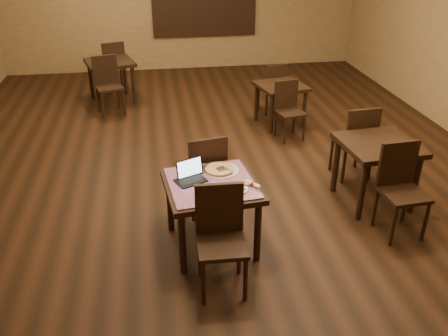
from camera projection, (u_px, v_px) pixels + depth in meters
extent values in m
plane|color=black|center=(213.00, 163.00, 6.83)|extent=(10.00, 10.00, 0.00)
cube|color=#957A4B|center=(182.00, 1.00, 10.50)|extent=(8.00, 0.02, 3.00)
cylinder|color=black|center=(183.00, 243.00, 4.55)|extent=(0.07, 0.07, 0.71)
cylinder|color=black|center=(170.00, 203.00, 5.20)|extent=(0.07, 0.07, 0.71)
cylinder|color=black|center=(258.00, 231.00, 4.72)|extent=(0.07, 0.07, 0.71)
cylinder|color=black|center=(236.00, 193.00, 5.37)|extent=(0.07, 0.07, 0.71)
cube|color=black|center=(211.00, 186.00, 4.79)|extent=(1.01, 1.01, 0.06)
cube|color=#1E1BB3|center=(211.00, 183.00, 4.77)|extent=(0.92, 0.92, 0.02)
cylinder|color=black|center=(203.00, 283.00, 4.21)|extent=(0.04, 0.04, 0.48)
cylinder|color=black|center=(200.00, 257.00, 4.55)|extent=(0.04, 0.04, 0.48)
cylinder|color=black|center=(245.00, 280.00, 4.25)|extent=(0.04, 0.04, 0.48)
cylinder|color=black|center=(239.00, 254.00, 4.59)|extent=(0.04, 0.04, 0.48)
cube|color=black|center=(222.00, 245.00, 4.28)|extent=(0.46, 0.46, 0.04)
cube|color=black|center=(219.00, 208.00, 4.33)|extent=(0.45, 0.06, 0.51)
cylinder|color=black|center=(214.00, 182.00, 5.84)|extent=(0.04, 0.04, 0.47)
cylinder|color=black|center=(224.00, 197.00, 5.53)|extent=(0.04, 0.04, 0.47)
cylinder|color=black|center=(184.00, 188.00, 5.73)|extent=(0.04, 0.04, 0.47)
cylinder|color=black|center=(193.00, 203.00, 5.41)|extent=(0.04, 0.04, 0.47)
cube|color=black|center=(203.00, 173.00, 5.51)|extent=(0.51, 0.51, 0.04)
cube|color=black|center=(208.00, 160.00, 5.21)|extent=(0.44, 0.12, 0.50)
cube|color=black|center=(191.00, 181.00, 4.78)|extent=(0.35, 0.30, 0.01)
cube|color=black|center=(190.00, 168.00, 4.83)|extent=(0.29, 0.16, 0.19)
cube|color=silver|center=(190.00, 168.00, 4.82)|extent=(0.26, 0.13, 0.17)
cylinder|color=white|center=(236.00, 189.00, 4.64)|extent=(0.25, 0.25, 0.01)
cylinder|color=silver|center=(219.00, 170.00, 4.99)|extent=(0.40, 0.40, 0.01)
cylinder|color=beige|center=(219.00, 169.00, 4.99)|extent=(0.30, 0.30, 0.02)
torus|color=#B9893B|center=(219.00, 169.00, 4.99)|extent=(0.31, 0.31, 0.02)
cube|color=silver|center=(222.00, 169.00, 4.97)|extent=(0.17, 0.25, 0.01)
cylinder|color=white|center=(253.00, 184.00, 4.69)|extent=(0.14, 0.17, 0.04)
cylinder|color=#A31B14|center=(253.00, 184.00, 4.69)|extent=(0.05, 0.05, 0.04)
cylinder|color=black|center=(272.00, 114.00, 7.63)|extent=(0.07, 0.07, 0.67)
cylinder|color=black|center=(256.00, 102.00, 8.12)|extent=(0.07, 0.07, 0.67)
cylinder|color=black|center=(304.00, 109.00, 7.82)|extent=(0.07, 0.07, 0.67)
cylinder|color=black|center=(287.00, 98.00, 8.31)|extent=(0.07, 0.07, 0.67)
cube|color=black|center=(281.00, 86.00, 7.81)|extent=(0.89, 0.89, 0.06)
cylinder|color=black|center=(285.00, 132.00, 7.30)|extent=(0.04, 0.04, 0.42)
cylinder|color=black|center=(275.00, 124.00, 7.58)|extent=(0.04, 0.04, 0.42)
cylinder|color=black|center=(304.00, 129.00, 7.41)|extent=(0.04, 0.04, 0.42)
cylinder|color=black|center=(294.00, 121.00, 7.69)|extent=(0.04, 0.04, 0.42)
cube|color=black|center=(290.00, 113.00, 7.39)|extent=(0.47, 0.47, 0.04)
cube|color=black|center=(286.00, 94.00, 7.42)|extent=(0.39, 0.12, 0.45)
cylinder|color=black|center=(275.00, 97.00, 8.75)|extent=(0.04, 0.04, 0.42)
cylinder|color=black|center=(283.00, 102.00, 8.47)|extent=(0.04, 0.04, 0.42)
cylinder|color=black|center=(258.00, 99.00, 8.64)|extent=(0.04, 0.04, 0.42)
cylinder|color=black|center=(266.00, 105.00, 8.36)|extent=(0.04, 0.04, 0.42)
cube|color=black|center=(271.00, 88.00, 8.45)|extent=(0.47, 0.47, 0.04)
cube|color=black|center=(277.00, 78.00, 8.19)|extent=(0.39, 0.12, 0.45)
cylinder|color=black|center=(98.00, 90.00, 8.60)|extent=(0.07, 0.07, 0.74)
cylinder|color=black|center=(91.00, 80.00, 9.14)|extent=(0.07, 0.07, 0.74)
cylinder|color=black|center=(134.00, 85.00, 8.85)|extent=(0.07, 0.07, 0.74)
cylinder|color=black|center=(125.00, 76.00, 9.38)|extent=(0.07, 0.07, 0.74)
cube|color=black|center=(110.00, 63.00, 8.82)|extent=(1.02, 1.02, 0.06)
cylinder|color=black|center=(102.00, 106.00, 8.25)|extent=(0.04, 0.04, 0.47)
cylinder|color=black|center=(98.00, 99.00, 8.55)|extent=(0.04, 0.04, 0.47)
cylinder|color=black|center=(124.00, 103.00, 8.38)|extent=(0.04, 0.04, 0.47)
cylinder|color=black|center=(119.00, 96.00, 8.68)|extent=(0.04, 0.04, 0.47)
cube|color=black|center=(109.00, 87.00, 8.35)|extent=(0.54, 0.54, 0.04)
cube|color=black|center=(105.00, 69.00, 8.38)|extent=(0.43, 0.16, 0.50)
cylinder|color=black|center=(121.00, 75.00, 9.87)|extent=(0.04, 0.04, 0.47)
cylinder|color=black|center=(126.00, 80.00, 9.56)|extent=(0.04, 0.04, 0.47)
cylinder|color=black|center=(103.00, 77.00, 9.73)|extent=(0.04, 0.04, 0.47)
cylinder|color=black|center=(107.00, 83.00, 9.43)|extent=(0.04, 0.04, 0.47)
cube|color=black|center=(113.00, 67.00, 9.53)|extent=(0.54, 0.54, 0.04)
cube|color=black|center=(114.00, 55.00, 9.24)|extent=(0.43, 0.16, 0.50)
cylinder|color=black|center=(362.00, 191.00, 5.37)|extent=(0.07, 0.07, 0.75)
cylinder|color=black|center=(336.00, 164.00, 5.96)|extent=(0.07, 0.07, 0.75)
cylinder|color=black|center=(415.00, 184.00, 5.51)|extent=(0.07, 0.07, 0.75)
cylinder|color=black|center=(385.00, 159.00, 6.10)|extent=(0.07, 0.07, 0.75)
cube|color=black|center=(379.00, 145.00, 5.55)|extent=(0.91, 0.91, 0.06)
cylinder|color=black|center=(393.00, 227.00, 4.99)|extent=(0.04, 0.04, 0.48)
cylinder|color=black|center=(375.00, 208.00, 5.32)|extent=(0.04, 0.04, 0.48)
cylinder|color=black|center=(425.00, 222.00, 5.07)|extent=(0.04, 0.04, 0.48)
cylinder|color=black|center=(405.00, 203.00, 5.40)|extent=(0.04, 0.04, 0.48)
cube|color=black|center=(404.00, 194.00, 5.07)|extent=(0.48, 0.48, 0.04)
cube|color=black|center=(398.00, 163.00, 5.12)|extent=(0.45, 0.08, 0.51)
cylinder|color=black|center=(357.00, 152.00, 6.61)|extent=(0.04, 0.04, 0.48)
cylinder|color=black|center=(370.00, 164.00, 6.28)|extent=(0.04, 0.04, 0.48)
cylinder|color=black|center=(331.00, 154.00, 6.53)|extent=(0.04, 0.04, 0.48)
cylinder|color=black|center=(344.00, 167.00, 6.20)|extent=(0.04, 0.04, 0.48)
cube|color=black|center=(353.00, 141.00, 6.28)|extent=(0.48, 0.48, 0.04)
cube|color=black|center=(363.00, 128.00, 5.98)|extent=(0.45, 0.08, 0.51)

